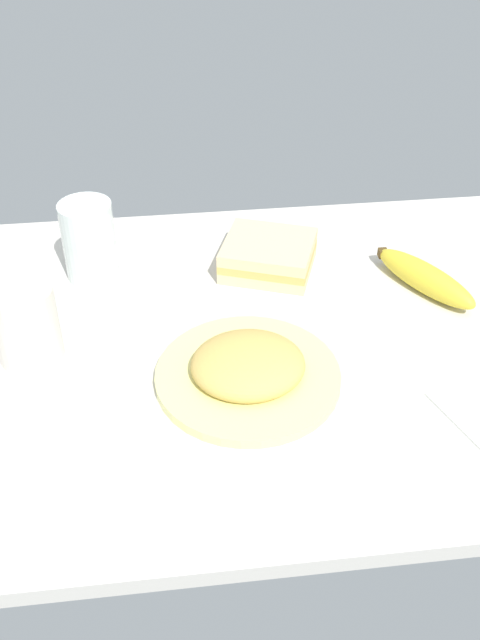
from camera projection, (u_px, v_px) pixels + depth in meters
The scene contains 6 objects.
tabletop at pixel (240, 346), 90.92cm from camera, with size 90.00×64.00×2.00cm, color beige.
plate_of_food at pixel (252, 369), 83.47cm from camera, with size 21.28×21.28×4.69cm.
coffee_mug_black at pixel (25, 325), 84.64cm from camera, with size 7.63×9.84×9.58cm.
sandwich_main at pixel (268, 255), 101.34cm from camera, with size 14.92×14.21×4.40cm.
glass_of_milk at pixel (90, 246), 98.59cm from camera, with size 7.08×7.08×10.97cm.
banana at pixel (425, 278), 97.49cm from camera, with size 11.66×15.97×3.86cm.
Camera 1 is at (-8.38, -69.51, 59.09)cm, focal length 41.22 mm.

